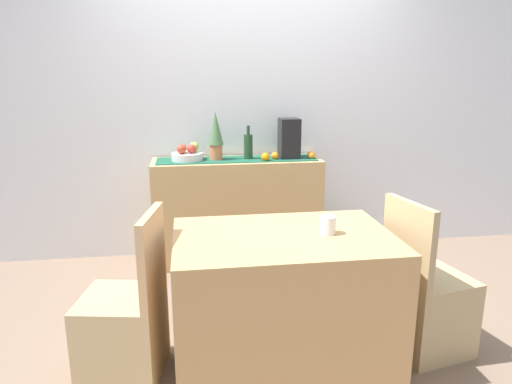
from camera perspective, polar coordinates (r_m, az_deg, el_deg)
The scene contains 19 objects.
ground_plane at distance 3.27m, azimuth 2.14°, elevation -14.34°, with size 6.40×6.40×0.02m, color #786352.
room_wall_rear at distance 4.04m, azimuth -0.80°, elevation 11.40°, with size 6.40×0.06×2.70m, color silver.
sideboard_console at distance 3.92m, azimuth -2.29°, elevation -2.30°, with size 1.37×0.42×0.87m, color tan.
table_runner at distance 3.82m, azimuth -2.36°, elevation 4.02°, with size 1.29×0.32×0.01m, color #184D38.
fruit_bowl at distance 3.79m, azimuth -8.40°, elevation 4.30°, with size 0.25×0.25×0.06m, color silver.
apple_front at distance 3.77m, azimuth -7.88°, elevation 5.26°, with size 0.07×0.07×0.07m, color #B53629.
apple_left at distance 3.82m, azimuth -8.96°, elevation 5.28°, with size 0.06×0.06×0.06m, color red.
apple_upper at distance 3.75m, azimuth -9.11°, elevation 5.18°, with size 0.07×0.07×0.07m, color #A83D25.
apple_rear at distance 3.83m, azimuth -7.58°, elevation 5.48°, with size 0.08×0.08×0.08m, color #98AD43.
wine_bottle at distance 3.81m, azimuth -0.96°, elevation 5.60°, with size 0.07×0.07×0.28m.
coffee_maker at distance 3.86m, azimuth 4.06°, elevation 6.54°, with size 0.16×0.18×0.33m, color black.
potted_plant at distance 3.77m, azimuth -4.94°, elevation 7.04°, with size 0.12×0.12×0.39m.
orange_loose_mid at distance 3.74m, azimuth 1.14°, elevation 4.30°, with size 0.07×0.07×0.07m, color orange.
orange_loose_far at distance 3.86m, azimuth 6.75°, elevation 4.50°, with size 0.07×0.07×0.07m, color orange.
orange_loose_near_bowl at distance 3.81m, azimuth 2.33°, elevation 4.44°, with size 0.06×0.06×0.06m, color orange.
dining_table at distance 2.59m, azimuth 3.29°, elevation -12.98°, with size 1.14×0.76×0.74m, color tan.
coffee_cup at distance 2.47m, azimuth 8.80°, elevation -4.01°, with size 0.08×0.08×0.10m, color silver.
chair_near_window at distance 2.62m, azimuth -15.68°, elevation -15.82°, with size 0.46×0.46×0.90m.
chair_by_corner at distance 2.91m, azimuth 20.05°, elevation -12.98°, with size 0.47×0.47×0.90m.
Camera 1 is at (-0.54, -2.81, 1.56)m, focal length 32.75 mm.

